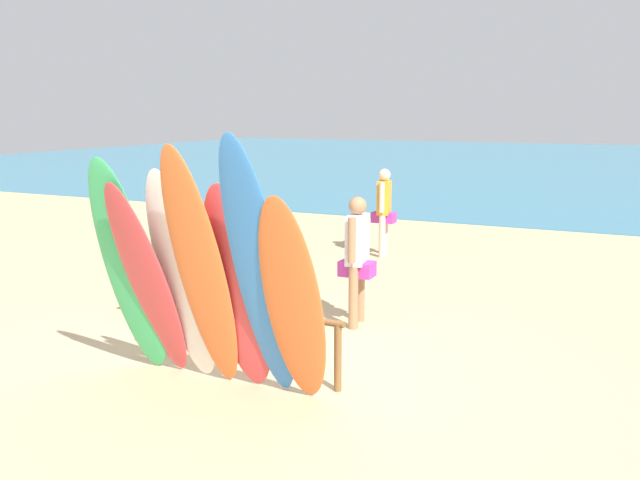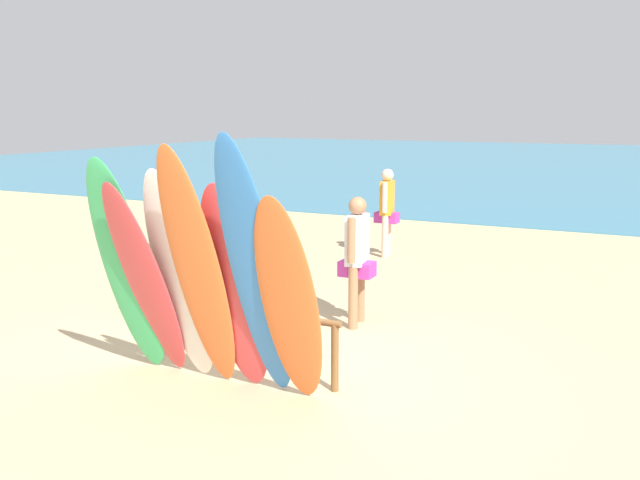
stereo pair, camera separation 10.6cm
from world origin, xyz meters
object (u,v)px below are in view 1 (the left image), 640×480
beachgoer_near_rack (384,206)px  surfboard_red_1 (148,283)px  beach_chair_blue (158,277)px  surfboard_rack (242,324)px  beachgoer_by_water (357,252)px  surfboard_red_4 (239,290)px  beach_chair_red (191,258)px  surfboard_blue_5 (260,274)px  surfboard_orange_6 (293,304)px  beachgoer_midbeach (230,231)px  surfboard_green_0 (130,270)px  surfboard_white_2 (182,279)px  surfboard_orange_3 (202,273)px

beachgoer_near_rack → surfboard_red_1: bearing=169.6°
beach_chair_blue → beachgoer_near_rack: bearing=80.6°
surfboard_rack → beachgoer_by_water: 1.99m
beachgoer_by_water → beach_chair_blue: (-2.55, -0.51, -0.46)m
surfboard_red_4 → beach_chair_red: (-2.72, 3.04, -0.56)m
surfboard_red_1 → beach_chair_red: 3.67m
beachgoer_near_rack → beach_chair_red: beachgoer_near_rack is taller
surfboard_red_4 → beach_chair_red: surfboard_red_4 is taller
surfboard_red_4 → surfboard_blue_5: 0.40m
surfboard_rack → surfboard_orange_6: surfboard_orange_6 is taller
surfboard_blue_5 → beachgoer_by_water: size_ratio=1.64×
surfboard_orange_6 → beach_chair_blue: surfboard_orange_6 is taller
beachgoer_midbeach → surfboard_orange_6: bearing=-56.7°
beach_chair_blue → beachgoer_midbeach: bearing=58.9°
surfboard_green_0 → beachgoer_by_water: 2.80m
surfboard_red_1 → beachgoer_near_rack: size_ratio=1.36×
surfboard_rack → beachgoer_near_rack: beachgoer_near_rack is taller
surfboard_orange_6 → surfboard_red_1: bearing=177.5°
beachgoer_midbeach → beach_chair_blue: beachgoer_midbeach is taller
surfboard_orange_6 → beachgoer_midbeach: surfboard_orange_6 is taller
surfboard_red_1 → beach_chair_blue: surfboard_red_1 is taller
surfboard_green_0 → beachgoer_near_rack: size_ratio=1.47×
surfboard_white_2 → beachgoer_midbeach: 2.91m
surfboard_blue_5 → beachgoer_by_water: (-0.16, 2.55, -0.30)m
surfboard_red_4 → beach_chair_red: size_ratio=2.56×
surfboard_orange_3 → surfboard_blue_5: surfboard_blue_5 is taller
surfboard_red_1 → surfboard_green_0: bearing=-178.1°
surfboard_rack → beachgoer_midbeach: beachgoer_midbeach is taller
surfboard_white_2 → beachgoer_by_water: size_ratio=1.38×
surfboard_green_0 → beachgoer_near_rack: bearing=84.6°
surfboard_red_1 → beachgoer_near_rack: bearing=94.5°
beach_chair_blue → surfboard_red_4: bearing=-29.1°
surfboard_red_1 → beach_chair_blue: 2.55m
surfboard_red_1 → beach_chair_blue: (-1.49, 1.99, -0.55)m
surfboard_white_2 → surfboard_orange_3: bearing=-21.6°
surfboard_orange_6 → surfboard_orange_3: bearing=-178.8°
beach_chair_red → beach_chair_blue: 1.20m
beachgoer_by_water → beachgoer_midbeach: 1.93m
surfboard_red_1 → surfboard_orange_6: 1.49m
surfboard_rack → beachgoer_midbeach: 2.65m
beach_chair_red → beach_chair_blue: (0.32, -1.15, 0.01)m
surfboard_blue_5 → beach_chair_blue: (-2.71, 2.04, -0.77)m
surfboard_rack → surfboard_red_1: surfboard_red_1 is taller
surfboard_orange_6 → beachgoer_by_water: surfboard_orange_6 is taller
surfboard_rack → beachgoer_midbeach: bearing=124.8°
surfboard_rack → beachgoer_near_rack: (-0.65, 5.80, 0.38)m
surfboard_rack → surfboard_white_2: (-0.31, -0.51, 0.53)m
beach_chair_red → surfboard_orange_6: bearing=-41.6°
surfboard_rack → surfboard_orange_3: size_ratio=0.89×
surfboard_red_4 → surfboard_orange_6: size_ratio=1.01×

